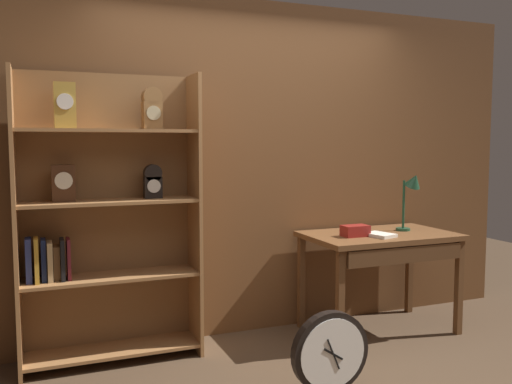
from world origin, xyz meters
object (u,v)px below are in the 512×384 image
object	(u,v)px
bookshelf	(105,218)
open_repair_manual	(379,235)
desk_lamp	(412,189)
workbench	(381,245)
round_clock_large	(330,355)
toolbox_small	(355,231)

from	to	relation	value
bookshelf	open_repair_manual	world-z (taller)	bookshelf
bookshelf	desk_lamp	xyz separation A→B (m)	(2.38, -0.20, 0.14)
workbench	round_clock_large	distance (m)	1.35
bookshelf	workbench	distance (m)	2.11
bookshelf	open_repair_manual	xyz separation A→B (m)	(1.99, -0.33, -0.19)
desk_lamp	open_repair_manual	world-z (taller)	desk_lamp
bookshelf	round_clock_large	world-z (taller)	bookshelf
toolbox_small	open_repair_manual	distance (m)	0.19
open_repair_manual	round_clock_large	distance (m)	1.26
toolbox_small	round_clock_large	world-z (taller)	toolbox_small
desk_lamp	toolbox_small	size ratio (longest dim) A/B	2.40
workbench	bookshelf	bearing A→B (deg)	173.78
workbench	toolbox_small	bearing A→B (deg)	-174.65
desk_lamp	toolbox_small	world-z (taller)	desk_lamp
workbench	open_repair_manual	size ratio (longest dim) A/B	5.32
workbench	open_repair_manual	xyz separation A→B (m)	(-0.09, -0.10, 0.11)
workbench	round_clock_large	bearing A→B (deg)	-137.72
workbench	toolbox_small	xyz separation A→B (m)	(-0.26, -0.02, 0.14)
open_repair_manual	toolbox_small	bearing A→B (deg)	138.85
workbench	open_repair_manual	bearing A→B (deg)	-131.78
bookshelf	toolbox_small	xyz separation A→B (m)	(1.82, -0.25, -0.16)
toolbox_small	round_clock_large	distance (m)	1.22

